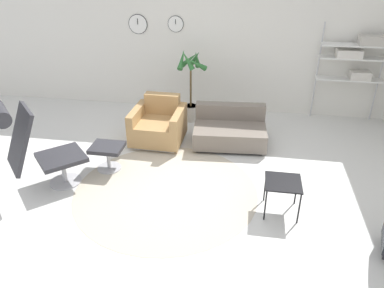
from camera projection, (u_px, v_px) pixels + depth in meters
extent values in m
plane|color=silver|center=(183.00, 179.00, 5.41)|extent=(12.00, 12.00, 0.00)
cube|color=silver|center=(208.00, 39.00, 7.14)|extent=(12.00, 0.06, 2.80)
cylinder|color=black|center=(138.00, 24.00, 7.18)|extent=(0.37, 0.01, 0.37)
cylinder|color=white|center=(138.00, 24.00, 7.18)|extent=(0.35, 0.02, 0.35)
cube|color=black|center=(138.00, 21.00, 7.14)|extent=(0.01, 0.01, 0.11)
cylinder|color=black|center=(176.00, 24.00, 7.07)|extent=(0.30, 0.01, 0.30)
cylinder|color=white|center=(176.00, 24.00, 7.07)|extent=(0.29, 0.02, 0.29)
cube|color=black|center=(175.00, 22.00, 7.03)|extent=(0.01, 0.01, 0.09)
cylinder|color=#BCB29E|center=(166.00, 191.00, 5.15)|extent=(2.52, 2.52, 0.01)
cylinder|color=#BCBCC1|center=(66.00, 181.00, 5.34)|extent=(0.62, 0.62, 0.02)
cylinder|color=#BCBCC1|center=(64.00, 170.00, 5.25)|extent=(0.06, 0.06, 0.35)
cube|color=#2D2D33|center=(61.00, 157.00, 5.15)|extent=(0.83, 0.83, 0.06)
cube|color=#2D2D33|center=(20.00, 139.00, 4.73)|extent=(0.66, 0.67, 0.79)
cylinder|color=#BCBCC1|center=(109.00, 168.00, 5.67)|extent=(0.36, 0.36, 0.02)
cylinder|color=#BCBCC1|center=(108.00, 158.00, 5.59)|extent=(0.05, 0.05, 0.31)
cube|color=#2D2D33|center=(107.00, 147.00, 5.50)|extent=(0.47, 0.40, 0.06)
cube|color=silver|center=(159.00, 140.00, 6.43)|extent=(0.70, 0.70, 0.06)
cube|color=#AD8451|center=(158.00, 130.00, 6.33)|extent=(0.62, 0.85, 0.34)
cube|color=#AD8451|center=(162.00, 103.00, 6.45)|extent=(0.60, 0.19, 0.35)
cube|color=#AD8451|center=(179.00, 126.00, 6.23)|extent=(0.14, 0.84, 0.54)
cube|color=#AD8451|center=(138.00, 123.00, 6.35)|extent=(0.14, 0.84, 0.54)
cube|color=black|center=(229.00, 143.00, 6.36)|extent=(1.11, 0.77, 0.05)
cube|color=#70665B|center=(230.00, 134.00, 6.28)|extent=(1.24, 0.90, 0.29)
cube|color=#70665B|center=(230.00, 111.00, 6.42)|extent=(1.20, 0.28, 0.26)
cube|color=black|center=(283.00, 182.00, 4.56)|extent=(0.44, 0.44, 0.02)
cylinder|color=black|center=(265.00, 205.00, 4.52)|extent=(0.02, 0.02, 0.43)
cylinder|color=black|center=(299.00, 209.00, 4.46)|extent=(0.02, 0.02, 0.43)
cylinder|color=black|center=(265.00, 187.00, 4.86)|extent=(0.02, 0.02, 0.43)
cylinder|color=black|center=(296.00, 190.00, 4.81)|extent=(0.02, 0.02, 0.43)
cylinder|color=silver|center=(191.00, 113.00, 7.19)|extent=(0.28, 0.28, 0.29)
cylinder|color=#382819|center=(191.00, 106.00, 7.12)|extent=(0.26, 0.26, 0.02)
cylinder|color=brown|center=(191.00, 87.00, 6.94)|extent=(0.04, 0.04, 0.75)
cone|color=#2D6B33|center=(197.00, 59.00, 6.67)|extent=(0.11, 0.31, 0.37)
cone|color=#2D6B33|center=(195.00, 59.00, 6.77)|extent=(0.30, 0.25, 0.34)
cone|color=#2D6B33|center=(189.00, 60.00, 6.84)|extent=(0.35, 0.21, 0.29)
cone|color=#2D6B33|center=(182.00, 59.00, 6.73)|extent=(0.13, 0.39, 0.35)
cone|color=#2D6B33|center=(188.00, 60.00, 6.62)|extent=(0.31, 0.21, 0.36)
cone|color=#2D6B33|center=(196.00, 64.00, 6.57)|extent=(0.40, 0.35, 0.31)
cylinder|color=#BCBCC1|center=(317.00, 72.00, 6.98)|extent=(0.03, 0.03, 1.81)
cylinder|color=#BCBCC1|center=(380.00, 75.00, 6.83)|extent=(0.03, 0.03, 1.81)
cube|color=white|center=(349.00, 79.00, 6.84)|extent=(1.17, 0.28, 0.02)
cube|color=white|center=(353.00, 58.00, 6.65)|extent=(1.17, 0.28, 0.02)
cube|color=white|center=(356.00, 45.00, 6.55)|extent=(1.17, 0.28, 0.02)
cube|color=beige|center=(360.00, 75.00, 6.76)|extent=(0.35, 0.24, 0.15)
cube|color=silver|center=(349.00, 53.00, 6.62)|extent=(0.43, 0.24, 0.14)
cube|color=#B7B2A8|center=(373.00, 40.00, 6.46)|extent=(0.45, 0.24, 0.16)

